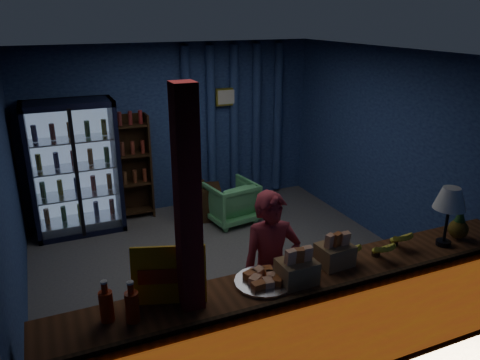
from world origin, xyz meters
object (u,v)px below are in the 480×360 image
object	(u,v)px
pastry_tray	(264,280)
table_lamp	(450,201)
shopkeeper	(271,270)
green_chair	(231,202)

from	to	relation	value
pastry_tray	table_lamp	distance (m)	1.89
shopkeeper	pastry_tray	xyz separation A→B (m)	(-0.29, -0.43, 0.21)
shopkeeper	pastry_tray	size ratio (longest dim) A/B	3.19
shopkeeper	green_chair	distance (m)	2.81
shopkeeper	pastry_tray	bearing A→B (deg)	-115.35
table_lamp	shopkeeper	bearing A→B (deg)	161.53
shopkeeper	pastry_tray	distance (m)	0.56
green_chair	pastry_tray	world-z (taller)	pastry_tray
pastry_tray	table_lamp	size ratio (longest dim) A/B	0.83
green_chair	pastry_tray	bearing A→B (deg)	63.15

